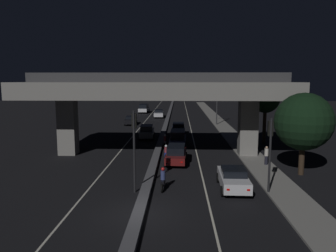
{
  "coord_description": "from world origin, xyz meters",
  "views": [
    {
      "loc": [
        2.14,
        -16.98,
        7.26
      ],
      "look_at": [
        0.77,
        23.33,
        1.62
      ],
      "focal_mm": 35.0,
      "sensor_mm": 36.0,
      "label": 1
    }
  ],
  "objects_px": {
    "traffic_light_left_of_median": "(134,137)",
    "motorcycle_black_filtering_near": "(163,180)",
    "car_white_fourth_oncoming": "(144,108)",
    "motorcycle_blue_filtering_mid": "(166,153)",
    "car_dark_blue_fourth": "(178,129)",
    "pedestrian_on_sidewalk": "(266,155)",
    "street_lamp": "(215,98)",
    "car_dark_red_second": "(176,154)",
    "car_black_second_oncoming": "(131,120)",
    "car_white_third_oncoming": "(159,113)",
    "motorcycle_white_filtering_far": "(165,142)",
    "car_grey_lead_oncoming": "(147,132)",
    "car_white_lead": "(233,178)",
    "traffic_light_right_of_median": "(270,142)",
    "car_dark_blue_third": "(178,138)"
  },
  "relations": [
    {
      "from": "traffic_light_left_of_median",
      "to": "motorcycle_black_filtering_near",
      "type": "distance_m",
      "value": 3.57
    },
    {
      "from": "car_white_fourth_oncoming",
      "to": "motorcycle_blue_filtering_mid",
      "type": "relative_size",
      "value": 2.68
    },
    {
      "from": "car_dark_blue_fourth",
      "to": "car_white_fourth_oncoming",
      "type": "distance_m",
      "value": 30.99
    },
    {
      "from": "car_dark_blue_fourth",
      "to": "pedestrian_on_sidewalk",
      "type": "height_order",
      "value": "pedestrian_on_sidewalk"
    },
    {
      "from": "street_lamp",
      "to": "car_dark_red_second",
      "type": "relative_size",
      "value": 1.52
    },
    {
      "from": "car_black_second_oncoming",
      "to": "car_dark_red_second",
      "type": "bearing_deg",
      "value": 15.75
    },
    {
      "from": "car_dark_red_second",
      "to": "car_black_second_oncoming",
      "type": "relative_size",
      "value": 1.16
    },
    {
      "from": "motorcycle_black_filtering_near",
      "to": "traffic_light_left_of_median",
      "type": "bearing_deg",
      "value": 111.21
    },
    {
      "from": "car_black_second_oncoming",
      "to": "motorcycle_black_filtering_near",
      "type": "relative_size",
      "value": 2.15
    },
    {
      "from": "car_black_second_oncoming",
      "to": "motorcycle_black_filtering_near",
      "type": "distance_m",
      "value": 32.95
    },
    {
      "from": "car_white_third_oncoming",
      "to": "pedestrian_on_sidewalk",
      "type": "distance_m",
      "value": 38.47
    },
    {
      "from": "motorcycle_blue_filtering_mid",
      "to": "motorcycle_white_filtering_far",
      "type": "bearing_deg",
      "value": 7.13
    },
    {
      "from": "car_grey_lead_oncoming",
      "to": "motorcycle_black_filtering_near",
      "type": "bearing_deg",
      "value": 6.48
    },
    {
      "from": "car_grey_lead_oncoming",
      "to": "car_white_fourth_oncoming",
      "type": "bearing_deg",
      "value": -175.5
    },
    {
      "from": "car_white_lead",
      "to": "car_dark_blue_fourth",
      "type": "bearing_deg",
      "value": 10.93
    },
    {
      "from": "traffic_light_left_of_median",
      "to": "car_grey_lead_oncoming",
      "type": "bearing_deg",
      "value": 93.37
    },
    {
      "from": "car_grey_lead_oncoming",
      "to": "car_black_second_oncoming",
      "type": "height_order",
      "value": "car_grey_lead_oncoming"
    },
    {
      "from": "traffic_light_right_of_median",
      "to": "car_white_lead",
      "type": "relative_size",
      "value": 1.1
    },
    {
      "from": "car_dark_blue_fourth",
      "to": "car_white_fourth_oncoming",
      "type": "height_order",
      "value": "car_white_fourth_oncoming"
    },
    {
      "from": "traffic_light_right_of_median",
      "to": "car_dark_blue_fourth",
      "type": "height_order",
      "value": "traffic_light_right_of_median"
    },
    {
      "from": "car_dark_red_second",
      "to": "car_white_fourth_oncoming",
      "type": "height_order",
      "value": "car_white_fourth_oncoming"
    },
    {
      "from": "car_dark_blue_third",
      "to": "motorcycle_blue_filtering_mid",
      "type": "bearing_deg",
      "value": 172.67
    },
    {
      "from": "car_white_third_oncoming",
      "to": "pedestrian_on_sidewalk",
      "type": "xyz_separation_m",
      "value": [
        11.49,
        -36.72,
        0.14
      ]
    },
    {
      "from": "traffic_light_left_of_median",
      "to": "car_grey_lead_oncoming",
      "type": "xyz_separation_m",
      "value": [
        -1.18,
        19.97,
        -2.78
      ]
    },
    {
      "from": "car_grey_lead_oncoming",
      "to": "street_lamp",
      "type": "bearing_deg",
      "value": 139.92
    },
    {
      "from": "car_grey_lead_oncoming",
      "to": "car_white_third_oncoming",
      "type": "relative_size",
      "value": 0.91
    },
    {
      "from": "car_black_second_oncoming",
      "to": "car_dark_blue_fourth",
      "type": "bearing_deg",
      "value": 36.34
    },
    {
      "from": "car_white_lead",
      "to": "car_black_second_oncoming",
      "type": "relative_size",
      "value": 1.08
    },
    {
      "from": "car_dark_blue_fourth",
      "to": "motorcycle_white_filtering_far",
      "type": "bearing_deg",
      "value": 169.89
    },
    {
      "from": "motorcycle_blue_filtering_mid",
      "to": "motorcycle_black_filtering_near",
      "type": "bearing_deg",
      "value": -175.44
    },
    {
      "from": "car_dark_blue_fourth",
      "to": "car_white_fourth_oncoming",
      "type": "bearing_deg",
      "value": 14.69
    },
    {
      "from": "car_grey_lead_oncoming",
      "to": "motorcycle_black_filtering_near",
      "type": "distance_m",
      "value": 19.61
    },
    {
      "from": "pedestrian_on_sidewalk",
      "to": "car_grey_lead_oncoming",
      "type": "bearing_deg",
      "value": 131.37
    },
    {
      "from": "car_dark_red_second",
      "to": "car_white_third_oncoming",
      "type": "relative_size",
      "value": 1.0
    },
    {
      "from": "traffic_light_right_of_median",
      "to": "car_white_fourth_oncoming",
      "type": "bearing_deg",
      "value": 104.6
    },
    {
      "from": "car_black_second_oncoming",
      "to": "motorcycle_black_filtering_near",
      "type": "bearing_deg",
      "value": 10.71
    },
    {
      "from": "car_dark_red_second",
      "to": "car_black_second_oncoming",
      "type": "height_order",
      "value": "car_dark_red_second"
    },
    {
      "from": "car_white_lead",
      "to": "car_dark_blue_third",
      "type": "height_order",
      "value": "car_dark_blue_third"
    },
    {
      "from": "traffic_light_left_of_median",
      "to": "car_black_second_oncoming",
      "type": "bearing_deg",
      "value": 98.85
    },
    {
      "from": "motorcycle_black_filtering_near",
      "to": "car_dark_red_second",
      "type": "bearing_deg",
      "value": -3.57
    },
    {
      "from": "car_dark_red_second",
      "to": "street_lamp",
      "type": "bearing_deg",
      "value": -10.84
    },
    {
      "from": "car_dark_blue_third",
      "to": "motorcycle_blue_filtering_mid",
      "type": "distance_m",
      "value": 6.77
    },
    {
      "from": "car_white_fourth_oncoming",
      "to": "motorcycle_black_filtering_near",
      "type": "height_order",
      "value": "car_white_fourth_oncoming"
    },
    {
      "from": "motorcycle_white_filtering_far",
      "to": "car_black_second_oncoming",
      "type": "bearing_deg",
      "value": 21.16
    },
    {
      "from": "car_white_lead",
      "to": "car_white_third_oncoming",
      "type": "distance_m",
      "value": 43.59
    },
    {
      "from": "car_dark_blue_fourth",
      "to": "car_black_second_oncoming",
      "type": "relative_size",
      "value": 1.06
    },
    {
      "from": "pedestrian_on_sidewalk",
      "to": "car_white_lead",
      "type": "bearing_deg",
      "value": -121.6
    },
    {
      "from": "street_lamp",
      "to": "car_dark_blue_fourth",
      "type": "xyz_separation_m",
      "value": [
        -5.89,
        -10.06,
        -3.54
      ]
    },
    {
      "from": "traffic_light_right_of_median",
      "to": "car_grey_lead_oncoming",
      "type": "distance_m",
      "value": 22.39
    },
    {
      "from": "motorcycle_blue_filtering_mid",
      "to": "street_lamp",
      "type": "bearing_deg",
      "value": -12.61
    }
  ]
}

